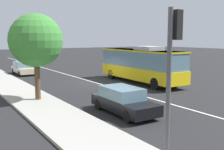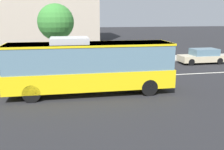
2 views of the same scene
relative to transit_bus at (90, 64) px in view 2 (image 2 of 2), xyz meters
The scene contains 6 objects.
ground_plane 4.63m from the transit_bus, 57.66° to the left, with size 160.00×160.00×0.00m, color black.
sidewalk_kerb 11.18m from the transit_bus, 78.10° to the left, with size 80.00×3.00×0.14m, color #9E9B93.
lane_centre_line 4.62m from the transit_bus, 57.66° to the left, with size 76.00×0.16×0.01m, color silver.
transit_bus is the anchor object (origin of this frame).
sedan_beige 14.37m from the transit_bus, 32.59° to the left, with size 4.51×1.85×1.46m.
street_tree_kerbside_left 10.95m from the transit_bus, 101.39° to the left, with size 3.51×3.51×5.82m.
Camera 2 is at (-3.88, -18.63, 4.75)m, focal length 40.61 mm.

